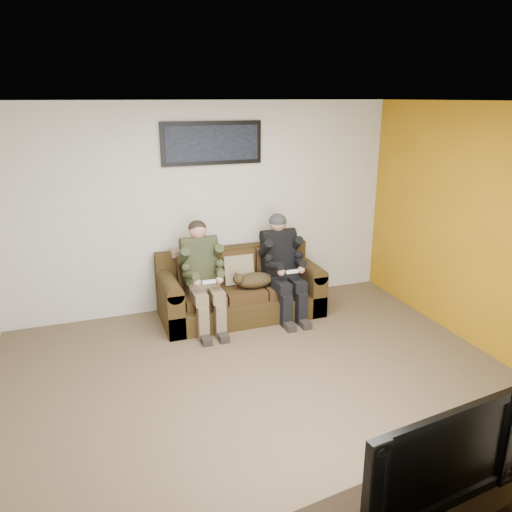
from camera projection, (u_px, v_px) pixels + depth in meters
name	position (u px, v px, depth m)	size (l,w,h in m)	color
floor	(268.00, 393.00, 4.64)	(5.00, 5.00, 0.00)	brown
ceiling	(271.00, 102.00, 3.85)	(5.00, 5.00, 0.00)	silver
wall_back	(205.00, 208.00, 6.26)	(5.00, 5.00, 0.00)	beige
wall_front	(452.00, 410.00, 2.23)	(5.00, 5.00, 0.00)	beige
wall_right	(499.00, 235.00, 5.05)	(4.50, 4.50, 0.00)	beige
accent_wall_right	(498.00, 235.00, 5.05)	(4.50, 4.50, 0.00)	#AB7511
sofa	(239.00, 291.00, 6.28)	(1.98, 0.86, 0.81)	#362710
throw_pillow	(238.00, 269.00, 6.23)	(0.38, 0.11, 0.36)	#887B59
throw_blanket	(187.00, 252.00, 6.16)	(0.41, 0.20, 0.07)	tan
person_left	(202.00, 270.00, 5.85)	(0.51, 0.87, 1.25)	brown
person_right	(282.00, 261.00, 6.18)	(0.51, 0.86, 1.26)	black
cat	(253.00, 280.00, 6.10)	(0.66, 0.26, 0.24)	#4B381D
framed_poster	(212.00, 143.00, 6.03)	(1.25, 0.05, 0.52)	black
television	(432.00, 450.00, 2.72)	(1.10, 0.14, 0.63)	black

